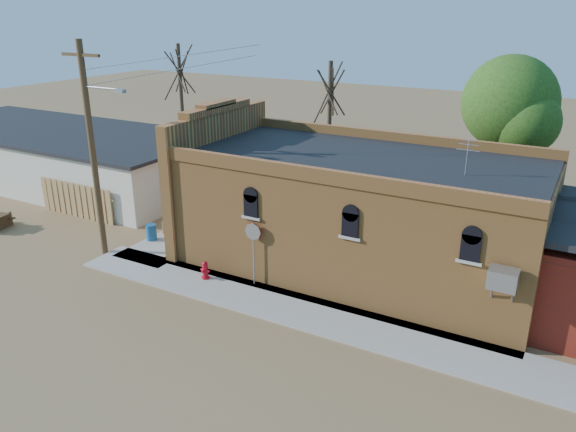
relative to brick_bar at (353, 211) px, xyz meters
The scene contains 13 objects.
ground 6.19m from the brick_bar, 106.65° to the right, with size 120.00×120.00×0.00m, color brown.
sidewalk_south 5.14m from the brick_bar, 91.78° to the right, with size 19.00×2.20×0.08m, color #9E9991.
sidewalk_west 8.28m from the brick_bar, behind, with size 2.60×10.00×0.08m, color #9E9991.
brick_bar is the anchor object (origin of this frame).
storage_building 20.81m from the brick_bar, behind, with size 20.40×8.40×3.17m.
wood_fence 14.61m from the brick_bar, behind, with size 5.20×0.10×1.80m, color #A6784B, non-canonical shape.
utility_pole 10.96m from the brick_bar, 156.31° to the right, with size 3.12×0.26×9.00m.
tree_bare_near 9.54m from the brick_bar, 121.74° to the left, with size 2.80×2.80×7.65m.
tree_bare_far 18.25m from the brick_bar, 151.47° to the left, with size 2.80×2.80×8.16m.
tree_leafy 9.80m from the brick_bar, 61.44° to the left, with size 4.40×4.40×8.15m.
fire_hydrant 6.40m from the brick_bar, 136.06° to the right, with size 0.41×0.38×0.73m.
stop_sign 4.45m from the brick_bar, 123.74° to the right, with size 0.68×0.09×2.52m.
trash_barrel 9.42m from the brick_bar, 165.67° to the right, with size 0.48×0.48×0.74m, color #1A5183.
Camera 1 is at (9.78, -14.55, 10.15)m, focal length 35.00 mm.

